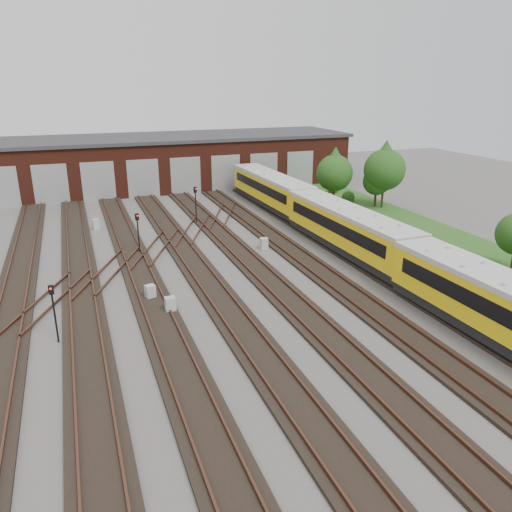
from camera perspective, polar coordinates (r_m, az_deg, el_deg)
name	(u,v)px	position (r m, az deg, el deg)	size (l,w,h in m)	color
ground	(267,315)	(29.30, 1.26, -6.74)	(120.00, 120.00, 0.00)	#4C4947
track_network	(261,310)	(29.69, 0.54, -6.13)	(30.40, 70.00, 0.33)	black
maintenance_shed	(152,162)	(65.85, -11.85, 10.52)	(51.00, 12.50, 6.35)	#4E1E13
grass_verge	(425,235)	(46.67, 18.72, 2.33)	(8.00, 55.00, 0.05)	#2B511B
metro_train	(348,229)	(39.66, 10.42, 3.10)	(3.14, 47.71, 3.23)	black
signal_mast_0	(54,307)	(27.50, -22.13, -5.37)	(0.26, 0.25, 3.22)	black
signal_mast_1	(196,200)	(47.58, -6.92, 6.33)	(0.32, 0.31, 3.54)	black
signal_mast_2	(138,228)	(39.81, -13.35, 3.12)	(0.31, 0.29, 3.27)	black
signal_mast_3	(320,220)	(43.05, 7.36, 4.06)	(0.25, 0.23, 2.53)	black
relay_cabinet_0	(150,292)	(31.73, -11.98, -4.09)	(0.58, 0.48, 0.96)	#B1B4B6
relay_cabinet_1	(96,224)	(48.07, -17.81, 3.47)	(0.57, 0.48, 0.96)	#B1B4B6
relay_cabinet_2	(170,305)	(29.74, -9.76, -5.56)	(0.60, 0.50, 0.99)	#B1B4B6
relay_cabinet_3	(264,244)	(40.28, 0.91, 1.42)	(0.57, 0.47, 0.95)	#B1B4B6
relay_cabinet_4	(327,218)	(48.06, 8.14, 4.29)	(0.64, 0.54, 1.07)	#B1B4B6
tree_0	(335,169)	(54.27, 8.99, 9.84)	(3.86, 3.86, 6.40)	#332816
tree_1	(377,178)	(55.21, 13.65, 8.64)	(2.93, 2.93, 4.86)	#332816
tree_2	(385,165)	(54.67, 14.53, 10.07)	(4.34, 4.34, 7.19)	#332816
bush_1	(348,196)	(57.33, 10.51, 6.81)	(1.47, 1.47, 1.47)	#1B4413
bush_2	(333,188)	(61.87, 8.83, 7.72)	(1.25, 1.25, 1.25)	#1B4413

